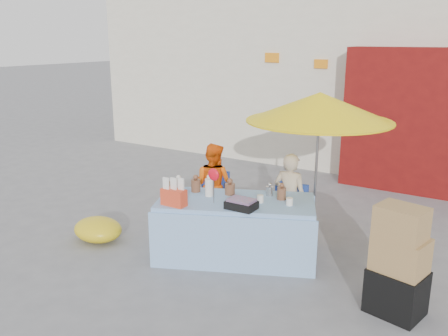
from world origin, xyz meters
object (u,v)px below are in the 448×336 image
Objects in this scene: chair_right at (285,228)px; vendor_beige at (290,199)px; market_table at (235,228)px; box_stack at (399,265)px; vendor_orange at (213,185)px; umbrella at (319,108)px; chair_left at (208,211)px.

vendor_beige is at bearing 88.20° from chair_right.
box_stack is (2.08, -0.26, 0.14)m from market_table.
umbrella reaches higher than vendor_orange.
box_stack is at bearing -30.99° from market_table.
umbrella is (0.30, 0.28, 1.64)m from chair_right.
umbrella is 2.26m from box_stack.
market_table is at bearing 172.89° from box_stack.
vendor_orange reaches higher than market_table.
box_stack reaches higher than chair_right.
vendor_beige is 1.09× the size of box_stack.
vendor_beige is 1.30m from umbrella.
market_table is 1.91× the size of box_stack.
box_stack is (1.67, -0.90, 0.28)m from chair_right.
chair_left is at bearing -169.61° from umbrella.
market_table reaches higher than chair_right.
vendor_beige reaches higher than chair_right.
market_table is 1.75× the size of vendor_beige.
chair_right is 0.41× the size of umbrella.
market_table is 1.76× the size of vendor_orange.
box_stack is at bearing 158.87° from vendor_orange.
chair_right is at bearing 172.26° from vendor_orange.
umbrella is at bearing 41.80° from chair_right.
vendor_orange is (-0.85, 0.78, 0.23)m from market_table.
chair_left is 0.40m from vendor_orange.
market_table is at bearing 135.80° from vendor_orange.
market_table is 0.77m from chair_right.
chair_right is at bearing 151.69° from box_stack.
umbrella reaches higher than box_stack.
market_table is 1.07m from chair_left.
chair_left is (-0.85, 0.64, -0.14)m from market_table.
chair_right is at bearing 88.20° from vendor_beige.
box_stack is (2.92, -1.04, -0.09)m from vendor_orange.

